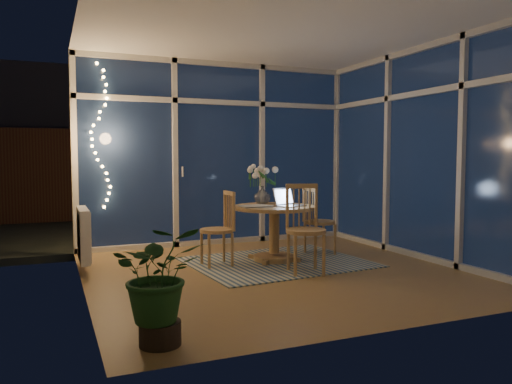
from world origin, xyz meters
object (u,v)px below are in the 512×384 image
chair_right (320,220)px  flower_vase (262,195)px  chair_left (217,228)px  laptop (291,196)px  potted_plant (160,289)px  chair_front (306,229)px  dining_table (274,233)px

chair_right → flower_vase: 0.82m
chair_left → laptop: laptop is taller
chair_left → potted_plant: bearing=-28.3°
chair_left → chair_right: chair_right is taller
chair_front → potted_plant: bearing=-129.6°
chair_right → flower_vase: (-0.73, 0.17, 0.33)m
chair_right → chair_front: bearing=141.3°
chair_right → dining_table: bearing=100.4°
chair_left → flower_vase: 0.84m
chair_front → flower_vase: chair_front is taller
potted_plant → dining_table: bearing=49.7°
chair_left → chair_front: 1.05m
chair_left → laptop: size_ratio=2.69×
dining_table → laptop: 0.50m
chair_left → potted_plant: size_ratio=1.15×
chair_front → laptop: chair_front is taller
flower_vase → potted_plant: flower_vase is taller
dining_table → chair_right: bearing=11.2°
chair_right → chair_front: 1.09m
chair_left → chair_front: bearing=45.4°
laptop → flower_vase: 0.49m
dining_table → potted_plant: potted_plant is taller
dining_table → chair_front: chair_front is taller
chair_front → chair_right: bearing=64.9°
flower_vase → potted_plant: 3.09m
chair_front → laptop: bearing=91.6°
chair_right → chair_front: (-0.67, -0.86, 0.05)m
chair_left → potted_plant: (-1.10, -2.16, -0.06)m
laptop → chair_right: bearing=2.3°
dining_table → chair_front: 0.74m
laptop → potted_plant: bearing=-159.1°
dining_table → chair_right: 0.73m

